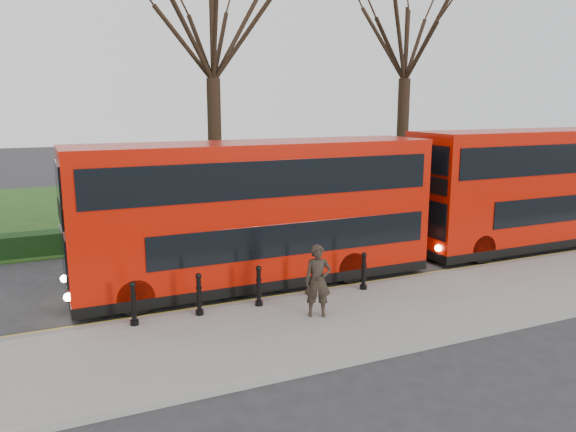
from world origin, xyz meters
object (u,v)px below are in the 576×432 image
bollard_row (259,287)px  bus_lead (257,214)px  pedestrian (318,281)px  bus_rear (543,188)px

bollard_row → bus_lead: size_ratio=0.61×
bus_lead → pedestrian: size_ratio=5.91×
bollard_row → bus_rear: 12.34m
bollard_row → pedestrian: bearing=-50.4°
bus_rear → bollard_row: bearing=-170.2°
bollard_row → bus_rear: bearing=9.8°
bollard_row → bus_lead: bus_lead is taller
bus_lead → bollard_row: bearing=-110.2°
bollard_row → bus_lead: (0.76, 2.06, 1.44)m
bus_rear → pedestrian: bearing=-163.2°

